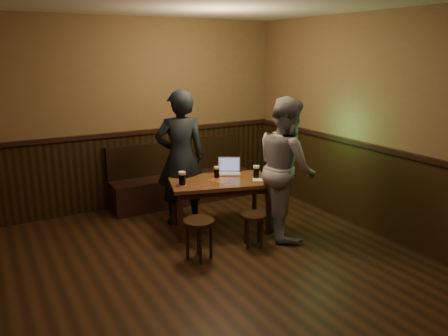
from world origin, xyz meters
TOP-DOWN VIEW (x-y plane):
  - room at (0.00, 0.22)m, footprint 5.04×6.04m
  - bench at (0.74, 2.75)m, footprint 2.20×0.50m
  - pub_table at (0.74, 1.44)m, footprint 1.44×1.07m
  - stool_left at (0.12, 0.80)m, footprint 0.46×0.46m
  - stool_right at (0.85, 0.79)m, footprint 0.40×0.40m
  - pint_left at (0.21, 1.46)m, footprint 0.12×0.12m
  - pint_mid at (0.75, 1.54)m, footprint 0.10×0.10m
  - pint_right at (1.21, 1.29)m, footprint 0.11×0.11m
  - laptop at (1.00, 1.65)m, footprint 0.38×0.36m
  - menu at (1.21, 1.18)m, footprint 0.27×0.25m
  - person_suit at (0.41, 1.93)m, footprint 0.76×0.60m
  - person_grey at (1.41, 0.91)m, footprint 0.90×1.03m

SIDE VIEW (x-z plane):
  - bench at x=0.74m, z-range -0.16..0.79m
  - stool_right at x=0.85m, z-range 0.12..0.54m
  - stool_left at x=0.12m, z-range 0.14..0.62m
  - pub_table at x=0.74m, z-range 0.25..0.95m
  - menu at x=1.21m, z-range 0.69..0.69m
  - laptop at x=1.00m, z-range 0.64..0.85m
  - pint_mid at x=0.75m, z-range 0.69..0.85m
  - pint_right at x=1.21m, z-range 0.69..0.86m
  - pint_left at x=0.21m, z-range 0.69..0.87m
  - person_grey at x=1.41m, z-range 0.00..1.79m
  - person_suit at x=0.41m, z-range 0.00..1.84m
  - room at x=0.00m, z-range -0.22..2.62m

